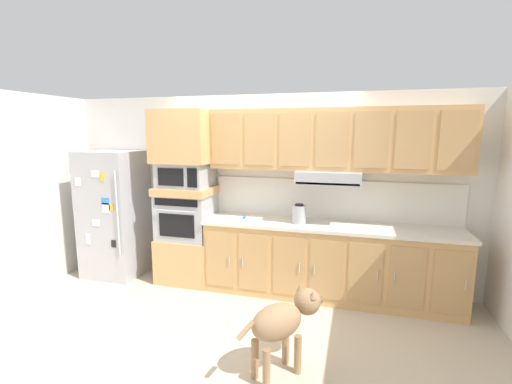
{
  "coord_description": "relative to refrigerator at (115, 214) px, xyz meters",
  "views": [
    {
      "loc": [
        1.21,
        -3.51,
        2.02
      ],
      "look_at": [
        0.06,
        0.56,
        1.31
      ],
      "focal_mm": 25.03,
      "sensor_mm": 36.0,
      "label": 1
    }
  ],
  "objects": [
    {
      "name": "electric_kettle",
      "position": [
        2.62,
        0.02,
        0.15
      ],
      "size": [
        0.17,
        0.17,
        0.24
      ],
      "color": "#A8AAAF",
      "rests_on": "countertop_slab"
    },
    {
      "name": "side_panel_left",
      "position": [
        -0.74,
        -0.68,
        0.37
      ],
      "size": [
        0.12,
        7.1,
        2.5
      ],
      "primitive_type": "cube",
      "color": "silver",
      "rests_on": "ground"
    },
    {
      "name": "dog",
      "position": [
        2.74,
        -1.48,
        -0.41
      ],
      "size": [
        0.62,
        0.75,
        0.7
      ],
      "rotation": [
        0.0,
        0.0,
        0.89
      ],
      "color": "#997551",
      "rests_on": "ground"
    },
    {
      "name": "upper_cabinet_with_hood",
      "position": [
        2.98,
        0.19,
        1.02
      ],
      "size": [
        3.04,
        0.48,
        0.88
      ],
      "color": "tan",
      "rests_on": "backsplash_panel"
    },
    {
      "name": "microwave",
      "position": [
        1.09,
        0.07,
        0.58
      ],
      "size": [
        0.64,
        0.54,
        0.32
      ],
      "color": "#A8AAAF",
      "rests_on": "appliance_mid_shelf"
    },
    {
      "name": "ground_plane",
      "position": [
        2.06,
        -0.68,
        -0.88
      ],
      "size": [
        9.6,
        9.6,
        0.0
      ],
      "primitive_type": "plane",
      "color": "beige"
    },
    {
      "name": "screwdriver",
      "position": [
        1.91,
        0.09,
        0.05
      ],
      "size": [
        0.14,
        0.13,
        0.03
      ],
      "color": "blue",
      "rests_on": "countertop_slab"
    },
    {
      "name": "oven_base_cabinet",
      "position": [
        1.09,
        0.07,
        -0.58
      ],
      "size": [
        0.74,
        0.62,
        0.6
      ],
      "primitive_type": "cube",
      "color": "tan",
      "rests_on": "ground"
    },
    {
      "name": "countertop_slab",
      "position": [
        2.98,
        0.07,
        0.02
      ],
      "size": [
        3.08,
        0.64,
        0.04
      ],
      "primitive_type": "cube",
      "color": "silver",
      "rests_on": "lower_cabinet_run"
    },
    {
      "name": "backsplash_panel",
      "position": [
        2.98,
        0.36,
        0.29
      ],
      "size": [
        3.08,
        0.02,
        0.5
      ],
      "primitive_type": "cube",
      "color": "silver",
      "rests_on": "countertop_slab"
    },
    {
      "name": "refrigerator",
      "position": [
        0.0,
        0.0,
        0.0
      ],
      "size": [
        0.76,
        0.73,
        1.76
      ],
      "color": "#ADADB2",
      "rests_on": "ground"
    },
    {
      "name": "back_kitchen_wall",
      "position": [
        2.06,
        0.43,
        0.37
      ],
      "size": [
        6.2,
        0.12,
        2.5
      ],
      "primitive_type": "cube",
      "color": "silver",
      "rests_on": "ground"
    },
    {
      "name": "built_in_oven",
      "position": [
        1.09,
        0.07,
        0.02
      ],
      "size": [
        0.7,
        0.62,
        0.6
      ],
      "color": "#A8AAAF",
      "rests_on": "oven_base_cabinet"
    },
    {
      "name": "appliance_upper_cabinet",
      "position": [
        1.09,
        0.07,
        1.08
      ],
      "size": [
        0.74,
        0.62,
        0.68
      ],
      "primitive_type": "cube",
      "color": "tan",
      "rests_on": "microwave"
    },
    {
      "name": "appliance_mid_shelf",
      "position": [
        1.09,
        0.07,
        0.37
      ],
      "size": [
        0.74,
        0.62,
        0.1
      ],
      "primitive_type": "cube",
      "color": "tan",
      "rests_on": "built_in_oven"
    },
    {
      "name": "lower_cabinet_run",
      "position": [
        2.98,
        0.07,
        -0.44
      ],
      "size": [
        3.04,
        0.63,
        0.88
      ],
      "color": "tan",
      "rests_on": "ground"
    }
  ]
}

